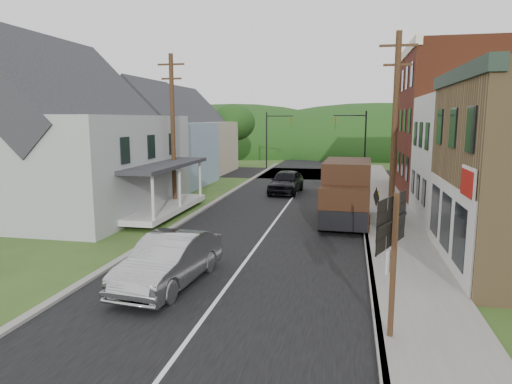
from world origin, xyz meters
The scene contains 24 objects.
ground centered at (0.00, 0.00, 0.00)m, with size 120.00×120.00×0.00m, color #2D4719.
road centered at (0.00, 10.00, 0.00)m, with size 9.00×90.00×0.02m, color black.
cross_road centered at (0.00, 27.00, 0.00)m, with size 60.00×9.00×0.02m, color black.
sidewalk_right centered at (5.90, 8.00, 0.07)m, with size 2.80×55.00×0.15m, color slate.
curb_right centered at (4.55, 8.00, 0.07)m, with size 0.20×55.00×0.15m, color slate.
curb_left centered at (-4.65, 8.00, 0.06)m, with size 0.30×55.00×0.12m, color slate.
storefront_white centered at (11.30, 7.50, 3.25)m, with size 8.00×7.00×6.50m, color silver.
storefront_red centered at (11.30, 17.00, 5.00)m, with size 8.00×12.00×10.00m, color maroon.
house_gray centered at (-12.00, 6.00, 4.23)m, with size 10.20×12.24×8.35m.
house_blue centered at (-11.00, 17.00, 3.69)m, with size 7.14×8.16×7.28m.
house_cream centered at (-11.50, 26.00, 3.69)m, with size 7.14×8.16×7.28m.
utility_pole_right centered at (5.60, 3.50, 4.66)m, with size 1.60×0.26×9.00m.
utility_pole_left centered at (-6.50, 8.00, 4.66)m, with size 1.60×0.26×9.00m.
traffic_signal_right centered at (4.30, 23.50, 3.76)m, with size 2.87×0.20×6.00m.
traffic_signal_left centered at (-4.30, 30.50, 3.76)m, with size 2.87×0.20×6.00m.
tree_left_b centered at (-17.00, 12.00, 4.88)m, with size 4.80×4.80×6.94m.
tree_left_c centered at (-19.00, 20.00, 5.94)m, with size 5.80×5.80×8.41m.
tree_left_d centered at (-9.00, 32.00, 4.88)m, with size 4.80×4.80×6.94m.
forested_ridge centered at (0.00, 55.00, 0.00)m, with size 90.00×30.00×16.00m, color #163610.
silver_sedan centered at (-1.86, -4.20, 0.81)m, with size 1.72×4.92×1.62m, color #9E9FA3.
dark_sedan centered at (-0.70, 14.77, 0.84)m, with size 1.98×4.92×1.68m, color black.
delivery_van centered at (3.61, 5.93, 1.62)m, with size 2.55×5.79×3.20m.
route_sign_cluster centered at (4.75, -6.65, 2.41)m, with size 0.84×1.86×3.49m.
warning_sign centered at (4.77, -0.18, 1.86)m, with size 0.21×0.72×2.67m.
Camera 1 is at (3.71, -17.41, 5.32)m, focal length 32.00 mm.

